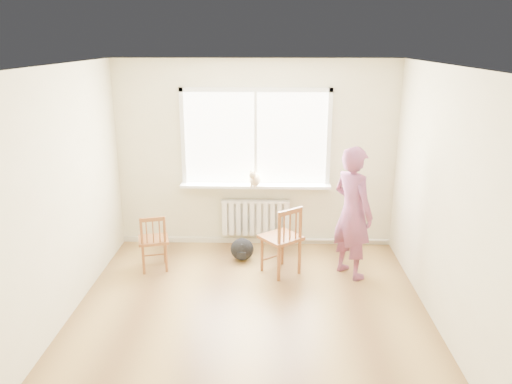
# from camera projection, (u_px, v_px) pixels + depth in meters

# --- Properties ---
(floor) EXTENTS (4.50, 4.50, 0.00)m
(floor) POSITION_uv_depth(u_px,v_px,m) (250.00, 324.00, 5.39)
(floor) COLOR #A88144
(floor) RESTS_ON ground
(ceiling) EXTENTS (4.50, 4.50, 0.00)m
(ceiling) POSITION_uv_depth(u_px,v_px,m) (248.00, 67.00, 4.59)
(ceiling) COLOR white
(ceiling) RESTS_ON back_wall
(back_wall) EXTENTS (4.00, 0.01, 2.70)m
(back_wall) POSITION_uv_depth(u_px,v_px,m) (256.00, 155.00, 7.14)
(back_wall) COLOR beige
(back_wall) RESTS_ON ground
(window) EXTENTS (2.12, 0.05, 1.42)m
(window) POSITION_uv_depth(u_px,v_px,m) (256.00, 134.00, 7.03)
(window) COLOR white
(window) RESTS_ON back_wall
(windowsill) EXTENTS (2.15, 0.22, 0.04)m
(windowsill) POSITION_uv_depth(u_px,v_px,m) (255.00, 186.00, 7.16)
(windowsill) COLOR white
(windowsill) RESTS_ON back_wall
(radiator) EXTENTS (1.00, 0.12, 0.55)m
(radiator) POSITION_uv_depth(u_px,v_px,m) (256.00, 217.00, 7.32)
(radiator) COLOR white
(radiator) RESTS_ON back_wall
(heating_pipe) EXTENTS (1.40, 0.04, 0.04)m
(heating_pipe) POSITION_uv_depth(u_px,v_px,m) (339.00, 240.00, 7.42)
(heating_pipe) COLOR silver
(heating_pipe) RESTS_ON back_wall
(baseboard) EXTENTS (4.00, 0.03, 0.08)m
(baseboard) POSITION_uv_depth(u_px,v_px,m) (256.00, 240.00, 7.51)
(baseboard) COLOR beige
(baseboard) RESTS_ON ground
(chair_left) EXTENTS (0.47, 0.45, 0.78)m
(chair_left) POSITION_uv_depth(u_px,v_px,m) (154.00, 242.00, 6.54)
(chair_left) COLOR brown
(chair_left) RESTS_ON floor
(chair_right) EXTENTS (0.63, 0.63, 0.93)m
(chair_right) POSITION_uv_depth(u_px,v_px,m) (283.00, 240.00, 6.41)
(chair_right) COLOR brown
(chair_right) RESTS_ON floor
(person) EXTENTS (0.69, 0.74, 1.71)m
(person) POSITION_uv_depth(u_px,v_px,m) (353.00, 213.00, 6.28)
(person) COLOR #C24059
(person) RESTS_ON floor
(cat) EXTENTS (0.23, 0.38, 0.26)m
(cat) POSITION_uv_depth(u_px,v_px,m) (255.00, 179.00, 7.04)
(cat) COLOR #CFBE8D
(cat) RESTS_ON windowsill
(backpack) EXTENTS (0.36, 0.29, 0.32)m
(backpack) POSITION_uv_depth(u_px,v_px,m) (242.00, 249.00, 6.90)
(backpack) COLOR black
(backpack) RESTS_ON floor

